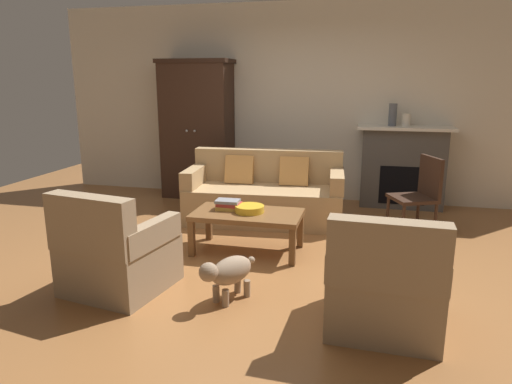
% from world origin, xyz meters
% --- Properties ---
extents(ground_plane, '(9.60, 9.60, 0.00)m').
position_xyz_m(ground_plane, '(0.00, 0.00, 0.00)').
color(ground_plane, '#9E6638').
extents(back_wall, '(7.20, 0.10, 2.80)m').
position_xyz_m(back_wall, '(0.00, 2.55, 1.40)').
color(back_wall, silver).
rests_on(back_wall, ground).
extents(fireplace, '(1.26, 0.48, 1.12)m').
position_xyz_m(fireplace, '(1.55, 2.30, 0.57)').
color(fireplace, '#4C4947').
rests_on(fireplace, ground).
extents(armoire, '(1.06, 0.57, 2.02)m').
position_xyz_m(armoire, '(-1.40, 2.22, 1.01)').
color(armoire, '#382319').
rests_on(armoire, ground).
extents(couch, '(1.98, 0.99, 0.86)m').
position_xyz_m(couch, '(-0.15, 1.23, 0.32)').
color(couch, tan).
rests_on(couch, ground).
extents(coffee_table, '(1.10, 0.60, 0.42)m').
position_xyz_m(coffee_table, '(-0.08, 0.11, 0.37)').
color(coffee_table, brown).
rests_on(coffee_table, ground).
extents(fruit_bowl, '(0.30, 0.30, 0.07)m').
position_xyz_m(fruit_bowl, '(-0.06, 0.12, 0.45)').
color(fruit_bowl, gold).
rests_on(fruit_bowl, coffee_table).
extents(book_stack, '(0.26, 0.19, 0.10)m').
position_xyz_m(book_stack, '(-0.30, 0.17, 0.47)').
color(book_stack, gold).
rests_on(book_stack, coffee_table).
extents(mantel_vase_slate, '(0.11, 0.11, 0.30)m').
position_xyz_m(mantel_vase_slate, '(1.37, 2.28, 1.27)').
color(mantel_vase_slate, '#565B66').
rests_on(mantel_vase_slate, fireplace).
extents(mantel_vase_cream, '(0.11, 0.11, 0.17)m').
position_xyz_m(mantel_vase_cream, '(1.55, 2.28, 1.21)').
color(mantel_vase_cream, beige).
rests_on(mantel_vase_cream, fireplace).
extents(armchair_near_left, '(0.89, 0.89, 0.88)m').
position_xyz_m(armchair_near_left, '(-0.92, -1.02, 0.32)').
color(armchair_near_left, '#997F60').
rests_on(armchair_near_left, ground).
extents(armchair_near_right, '(0.81, 0.80, 0.88)m').
position_xyz_m(armchair_near_right, '(1.24, -1.13, 0.32)').
color(armchair_near_right, '#997F60').
rests_on(armchair_near_right, ground).
extents(side_chair_wooden, '(0.58, 0.58, 0.90)m').
position_xyz_m(side_chair_wooden, '(1.67, 1.09, 0.51)').
color(side_chair_wooden, '#382319').
rests_on(side_chair_wooden, ground).
extents(dog, '(0.38, 0.51, 0.39)m').
position_xyz_m(dog, '(0.05, -0.99, 0.25)').
color(dog, gray).
rests_on(dog, ground).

